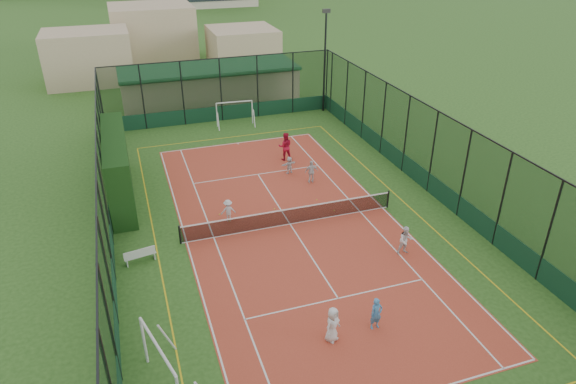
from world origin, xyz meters
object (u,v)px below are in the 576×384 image
Objects in this scene: floodlight_ne at (325,62)px; coach at (285,146)px; child_near_mid at (376,314)px; child_far_left at (228,211)px; clubhouse at (210,85)px; child_near_right at (406,240)px; futsal_goal_near at (160,368)px; child_near_left at (332,324)px; child_far_back at (289,165)px; futsal_goal_far at (235,114)px; white_bench at (140,255)px; child_far_right at (311,172)px.

floodlight_ne is 4.30× the size of coach.
child_far_left is (-3.70, 9.87, -0.07)m from child_near_mid.
floodlight_ne is 10.47m from clubhouse.
futsal_goal_near is at bearing -155.33° from child_near_right.
floodlight_ne is at bearing 36.93° from child_near_left.
coach is at bearing -115.67° from child_far_back.
clubhouse reaches higher than child_near_mid.
child_near_left is 1.89m from child_near_mid.
clubhouse reaches higher than coach.
child_near_right is (3.71, 4.17, 0.04)m from child_near_mid.
child_far_left is at bearing -39.63° from futsal_goal_near.
futsal_goal_far is 9.77m from child_far_back.
child_near_left is (6.59, -7.59, 0.35)m from white_bench.
futsal_goal_far is 1.95× the size of child_near_right.
child_far_left is 8.56m from coach.
coach is at bearing -79.22° from child_far_right.
futsal_goal_near is 17.72m from child_far_back.
futsal_goal_near is at bearing -103.85° from clubhouse.
futsal_goal_near is at bearing 72.48° from coach.
clubhouse is 30.51m from child_near_mid.
child_near_mid is 5.58m from child_near_right.
clubhouse is 14.19m from coach.
floodlight_ne is 14.02m from child_far_right.
child_far_back is at bearing 45.89° from child_near_left.
child_near_right is (12.02, 4.63, -0.29)m from futsal_goal_near.
child_near_left is 1.05× the size of child_far_right.
child_near_right is 0.77× the size of coach.
child_near_left is (-1.92, -24.19, -0.17)m from futsal_goal_far.
white_bench is 0.99× the size of child_near_right.
floodlight_ne is 24.32m from white_bench.
child_far_back is at bearing 25.16° from white_bench.
child_far_back is at bearing -58.83° from child_far_right.
child_far_left is at bearing 28.02° from child_far_back.
child_far_back is (-6.63, -10.65, -3.55)m from floodlight_ne.
futsal_goal_far is 24.27m from child_near_left.
floodlight_ne is 5.73× the size of child_far_right.
child_far_left is at bearing -100.91° from futsal_goal_far.
white_bench is 8.00m from futsal_goal_near.
child_far_left is (-1.81, 9.94, -0.12)m from child_near_left.
coach is at bearing 102.87° from child_near_right.
clubhouse is 10.31× the size of white_bench.
floodlight_ne reaches higher than futsal_goal_near.
floodlight_ne reaches higher than child_far_right.
child_near_left is 10.10m from child_far_left.
clubhouse is 20.86m from child_far_left.
futsal_goal_far is 20.29m from child_near_right.
child_far_left is at bearing 146.04° from child_near_right.
child_far_right is at bearing 77.00° from child_near_mid.
clubhouse is at bearing -77.08° from child_far_right.
child_near_mid is (8.48, -7.52, 0.30)m from white_bench.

